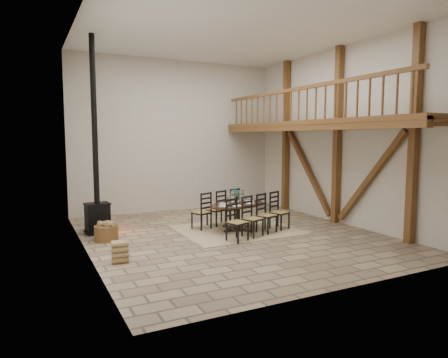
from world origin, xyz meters
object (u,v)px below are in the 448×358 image
dining_table (239,217)px  log_basket (106,232)px  log_stack (120,252)px  wood_stove (97,189)px

dining_table → log_basket: dining_table is taller
log_basket → log_stack: 1.87m
dining_table → log_basket: bearing=150.6°
dining_table → log_stack: dining_table is taller
wood_stove → log_basket: 1.26m
wood_stove → log_stack: size_ratio=11.46×
log_stack → log_basket: bearing=87.7°
dining_table → log_stack: 3.66m
dining_table → log_stack: bearing=-179.0°
dining_table → wood_stove: 3.74m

